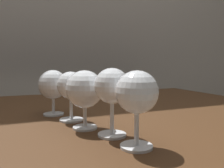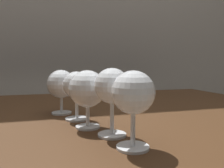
# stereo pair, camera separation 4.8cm
# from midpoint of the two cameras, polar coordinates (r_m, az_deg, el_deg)

# --- Properties ---
(dining_table) EXTENTS (1.57, 0.97, 0.71)m
(dining_table) POSITION_cam_midpoint_polar(r_m,az_deg,el_deg) (0.77, -12.57, -12.27)
(dining_table) COLOR #472B16
(dining_table) RESTS_ON ground_plane
(wine_glass_chardonnay) EXTENTS (0.08, 0.08, 0.15)m
(wine_glass_chardonnay) POSITION_cam_midpoint_polar(r_m,az_deg,el_deg) (0.41, 3.08, -2.41)
(wine_glass_chardonnay) COLOR white
(wine_glass_chardonnay) RESTS_ON dining_table
(wine_glass_rose) EXTENTS (0.08, 0.08, 0.15)m
(wine_glass_rose) POSITION_cam_midpoint_polar(r_m,az_deg,el_deg) (0.48, -2.86, -1.02)
(wine_glass_rose) COLOR white
(wine_glass_rose) RESTS_ON dining_table
(wine_glass_pinot) EXTENTS (0.09, 0.09, 0.14)m
(wine_glass_pinot) POSITION_cam_midpoint_polar(r_m,az_deg,el_deg) (0.54, -9.11, -1.51)
(wine_glass_pinot) COLOR white
(wine_glass_pinot) RESTS_ON dining_table
(wine_glass_cabernet) EXTENTS (0.08, 0.08, 0.14)m
(wine_glass_cabernet) POSITION_cam_midpoint_polar(r_m,az_deg,el_deg) (0.63, -12.65, -0.65)
(wine_glass_cabernet) COLOR white
(wine_glass_cabernet) RESTS_ON dining_table
(wine_glass_port) EXTENTS (0.09, 0.09, 0.14)m
(wine_glass_port) POSITION_cam_midpoint_polar(r_m,az_deg,el_deg) (0.71, -16.73, -0.39)
(wine_glass_port) COLOR white
(wine_glass_port) RESTS_ON dining_table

